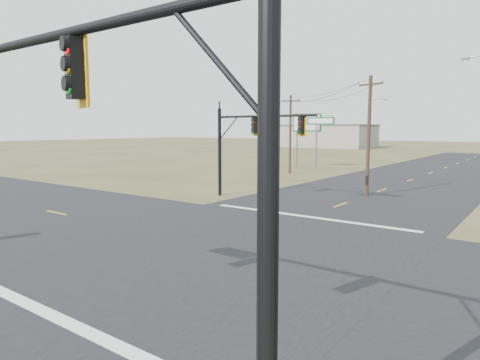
{
  "coord_description": "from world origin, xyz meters",
  "views": [
    {
      "loc": [
        10.61,
        -13.07,
        4.79
      ],
      "look_at": [
        0.25,
        1.0,
        2.69
      ],
      "focal_mm": 32.0,
      "sensor_mm": 36.0,
      "label": 1
    }
  ],
  "objects_px": {
    "streetlight_c": "(369,128)",
    "bare_tree_b": "(258,128)",
    "bare_tree_a": "(262,122)",
    "mast_arm_near": "(87,108)",
    "utility_pole_near": "(369,134)",
    "highway_sign": "(307,130)",
    "mast_arm_far": "(257,133)",
    "utility_pole_far": "(290,133)"
  },
  "relations": [
    {
      "from": "utility_pole_far",
      "to": "highway_sign",
      "type": "relative_size",
      "value": 1.25
    },
    {
      "from": "utility_pole_near",
      "to": "bare_tree_a",
      "type": "height_order",
      "value": "utility_pole_near"
    },
    {
      "from": "mast_arm_near",
      "to": "utility_pole_near",
      "type": "distance_m",
      "value": 25.35
    },
    {
      "from": "bare_tree_a",
      "to": "bare_tree_b",
      "type": "bearing_deg",
      "value": 126.69
    },
    {
      "from": "mast_arm_far",
      "to": "highway_sign",
      "type": "relative_size",
      "value": 1.33
    },
    {
      "from": "streetlight_c",
      "to": "bare_tree_a",
      "type": "distance_m",
      "value": 13.69
    },
    {
      "from": "mast_arm_far",
      "to": "highway_sign",
      "type": "xyz_separation_m",
      "value": [
        -8.66,
        23.63,
        0.13
      ]
    },
    {
      "from": "mast_arm_near",
      "to": "mast_arm_far",
      "type": "bearing_deg",
      "value": 129.48
    },
    {
      "from": "mast_arm_near",
      "to": "streetlight_c",
      "type": "bearing_deg",
      "value": 117.63
    },
    {
      "from": "utility_pole_far",
      "to": "bare_tree_a",
      "type": "relative_size",
      "value": 1.17
    },
    {
      "from": "highway_sign",
      "to": "bare_tree_b",
      "type": "relative_size",
      "value": 1.08
    },
    {
      "from": "mast_arm_far",
      "to": "highway_sign",
      "type": "distance_m",
      "value": 25.17
    },
    {
      "from": "mast_arm_far",
      "to": "utility_pole_near",
      "type": "bearing_deg",
      "value": 49.76
    },
    {
      "from": "highway_sign",
      "to": "bare_tree_a",
      "type": "relative_size",
      "value": 0.93
    },
    {
      "from": "highway_sign",
      "to": "mast_arm_near",
      "type": "bearing_deg",
      "value": -88.07
    },
    {
      "from": "streetlight_c",
      "to": "bare_tree_a",
      "type": "relative_size",
      "value": 1.22
    },
    {
      "from": "utility_pole_far",
      "to": "mast_arm_near",
      "type": "bearing_deg",
      "value": -65.45
    },
    {
      "from": "streetlight_c",
      "to": "bare_tree_a",
      "type": "height_order",
      "value": "streetlight_c"
    },
    {
      "from": "utility_pole_near",
      "to": "utility_pole_far",
      "type": "relative_size",
      "value": 1.02
    },
    {
      "from": "utility_pole_far",
      "to": "bare_tree_a",
      "type": "distance_m",
      "value": 7.13
    },
    {
      "from": "utility_pole_near",
      "to": "streetlight_c",
      "type": "distance_m",
      "value": 25.17
    },
    {
      "from": "mast_arm_near",
      "to": "utility_pole_near",
      "type": "relative_size",
      "value": 1.23
    },
    {
      "from": "streetlight_c",
      "to": "bare_tree_b",
      "type": "relative_size",
      "value": 1.41
    },
    {
      "from": "mast_arm_near",
      "to": "mast_arm_far",
      "type": "xyz_separation_m",
      "value": [
        -9.44,
        19.24,
        -0.64
      ]
    },
    {
      "from": "mast_arm_far",
      "to": "streetlight_c",
      "type": "bearing_deg",
      "value": 98.89
    },
    {
      "from": "utility_pole_far",
      "to": "streetlight_c",
      "type": "relative_size",
      "value": 0.96
    },
    {
      "from": "streetlight_c",
      "to": "bare_tree_a",
      "type": "xyz_separation_m",
      "value": [
        -9.75,
        -9.58,
        0.77
      ]
    },
    {
      "from": "mast_arm_near",
      "to": "streetlight_c",
      "type": "relative_size",
      "value": 1.2
    },
    {
      "from": "mast_arm_near",
      "to": "mast_arm_far",
      "type": "distance_m",
      "value": 21.44
    },
    {
      "from": "mast_arm_near",
      "to": "bare_tree_a",
      "type": "height_order",
      "value": "bare_tree_a"
    },
    {
      "from": "bare_tree_a",
      "to": "bare_tree_b",
      "type": "xyz_separation_m",
      "value": [
        -6.87,
        9.22,
        -0.71
      ]
    },
    {
      "from": "bare_tree_a",
      "to": "streetlight_c",
      "type": "bearing_deg",
      "value": 44.49
    },
    {
      "from": "mast_arm_far",
      "to": "streetlight_c",
      "type": "distance_m",
      "value": 29.65
    },
    {
      "from": "utility_pole_far",
      "to": "highway_sign",
      "type": "xyz_separation_m",
      "value": [
        -1.91,
        7.41,
        0.29
      ]
    },
    {
      "from": "mast_arm_near",
      "to": "highway_sign",
      "type": "bearing_deg",
      "value": 126.23
    },
    {
      "from": "utility_pole_far",
      "to": "bare_tree_b",
      "type": "xyz_separation_m",
      "value": [
        -12.84,
        12.91,
        0.56
      ]
    },
    {
      "from": "mast_arm_near",
      "to": "mast_arm_far",
      "type": "relative_size",
      "value": 1.17
    },
    {
      "from": "mast_arm_far",
      "to": "streetlight_c",
      "type": "xyz_separation_m",
      "value": [
        -2.98,
        29.5,
        0.33
      ]
    },
    {
      "from": "mast_arm_near",
      "to": "streetlight_c",
      "type": "xyz_separation_m",
      "value": [
        -12.42,
        48.74,
        -0.31
      ]
    },
    {
      "from": "mast_arm_near",
      "to": "utility_pole_far",
      "type": "height_order",
      "value": "utility_pole_far"
    },
    {
      "from": "mast_arm_far",
      "to": "utility_pole_far",
      "type": "xyz_separation_m",
      "value": [
        -6.76,
        16.23,
        -0.16
      ]
    },
    {
      "from": "utility_pole_far",
      "to": "utility_pole_near",
      "type": "bearing_deg",
      "value": -40.49
    }
  ]
}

